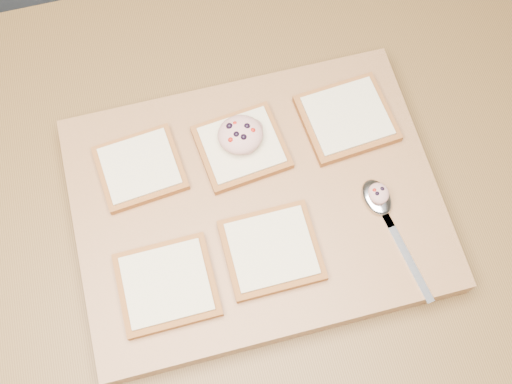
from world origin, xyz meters
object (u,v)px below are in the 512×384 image
bread_far_center (242,147)px  tuna_salad_dollop (240,134)px  cutting_board (256,204)px  spoon (381,206)px

bread_far_center → tuna_salad_dollop: 0.03m
cutting_board → tuna_salad_dollop: (0.00, 0.09, 0.05)m
bread_far_center → tuna_salad_dollop: tuna_salad_dollop is taller
cutting_board → spoon: spoon is taller
bread_far_center → spoon: bearing=-39.0°
cutting_board → bread_far_center: 0.09m
spoon → bread_far_center: bearing=141.0°
cutting_board → bread_far_center: bearing=90.5°
bread_far_center → spoon: size_ratio=0.69×
cutting_board → bread_far_center: size_ratio=3.90×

